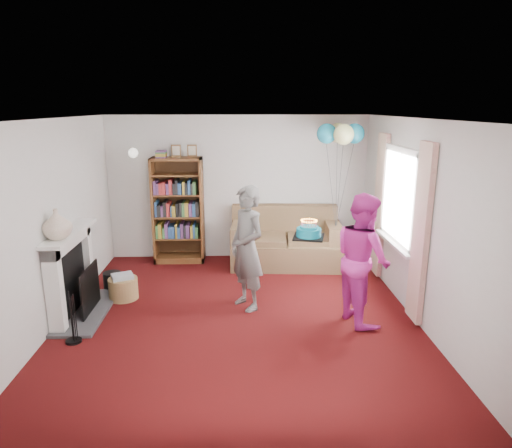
{
  "coord_description": "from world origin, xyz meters",
  "views": [
    {
      "loc": [
        0.03,
        -5.4,
        2.64
      ],
      "look_at": [
        0.25,
        0.6,
        1.08
      ],
      "focal_mm": 32.0,
      "sensor_mm": 36.0,
      "label": 1
    }
  ],
  "objects_px": {
    "sofa": "(286,243)",
    "person_striped": "(247,248)",
    "bookcase": "(178,211)",
    "birthday_cake": "(309,232)",
    "person_magenta": "(362,258)"
  },
  "relations": [
    {
      "from": "person_striped",
      "to": "bookcase",
      "type": "bearing_deg",
      "value": 177.73
    },
    {
      "from": "bookcase",
      "to": "sofa",
      "type": "relative_size",
      "value": 1.1
    },
    {
      "from": "sofa",
      "to": "birthday_cake",
      "type": "xyz_separation_m",
      "value": [
        0.05,
        -2.21,
        0.8
      ]
    },
    {
      "from": "person_magenta",
      "to": "sofa",
      "type": "bearing_deg",
      "value": 3.74
    },
    {
      "from": "bookcase",
      "to": "sofa",
      "type": "distance_m",
      "value": 1.93
    },
    {
      "from": "sofa",
      "to": "bookcase",
      "type": "bearing_deg",
      "value": 177.08
    },
    {
      "from": "birthday_cake",
      "to": "sofa",
      "type": "bearing_deg",
      "value": 91.19
    },
    {
      "from": "person_magenta",
      "to": "birthday_cake",
      "type": "distance_m",
      "value": 0.76
    },
    {
      "from": "sofa",
      "to": "person_striped",
      "type": "bearing_deg",
      "value": -107.39
    },
    {
      "from": "sofa",
      "to": "person_striped",
      "type": "relative_size",
      "value": 1.1
    },
    {
      "from": "person_striped",
      "to": "person_magenta",
      "type": "bearing_deg",
      "value": 40.9
    },
    {
      "from": "bookcase",
      "to": "birthday_cake",
      "type": "xyz_separation_m",
      "value": [
        1.89,
        -2.43,
        0.27
      ]
    },
    {
      "from": "bookcase",
      "to": "person_striped",
      "type": "bearing_deg",
      "value": -59.98
    },
    {
      "from": "bookcase",
      "to": "person_striped",
      "type": "xyz_separation_m",
      "value": [
        1.15,
        -1.99,
        -0.06
      ]
    },
    {
      "from": "person_magenta",
      "to": "birthday_cake",
      "type": "height_order",
      "value": "person_magenta"
    }
  ]
}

